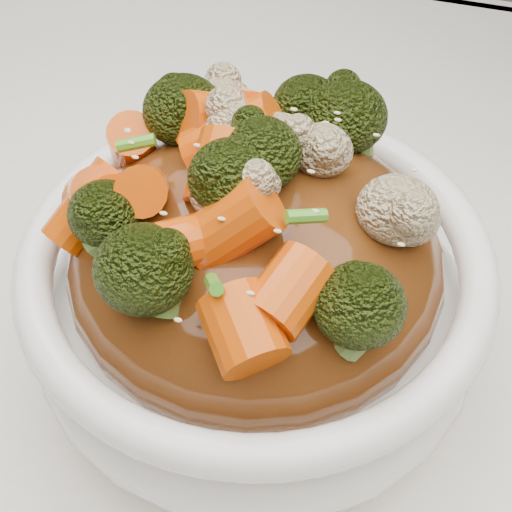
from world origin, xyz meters
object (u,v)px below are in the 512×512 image
(dining_table, at_px, (219,496))
(broccoli, at_px, (256,157))
(bowl, at_px, (256,301))
(carrots, at_px, (256,155))

(dining_table, relative_size, broccoli, 6.31)
(dining_table, bearing_deg, broccoli, -45.16)
(broccoli, bearing_deg, bowl, 45.00)
(carrots, bearing_deg, bowl, 45.00)
(bowl, height_order, carrots, carrots)
(broccoli, bearing_deg, dining_table, 134.84)
(bowl, bearing_deg, broccoli, -135.00)
(carrots, bearing_deg, dining_table, 134.84)
(dining_table, xyz_separation_m, bowl, (0.06, -0.06, 0.42))
(carrots, bearing_deg, broccoli, 0.00)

